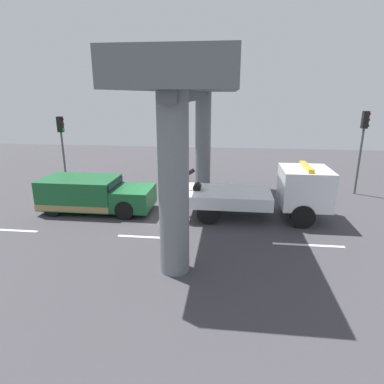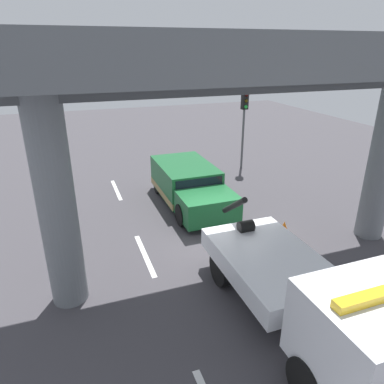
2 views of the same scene
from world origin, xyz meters
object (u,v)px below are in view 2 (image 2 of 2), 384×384
(tow_truck_white, at_px, (318,299))
(traffic_cone_orange, at_px, (284,230))
(traffic_light_near, at_px, (244,113))
(towed_van_green, at_px, (189,186))

(tow_truck_white, distance_m, traffic_cone_orange, 4.86)
(traffic_light_near, bearing_deg, towed_van_green, -50.82)
(tow_truck_white, bearing_deg, traffic_cone_orange, 154.20)
(tow_truck_white, height_order, traffic_cone_orange, tow_truck_white)
(tow_truck_white, height_order, towed_van_green, tow_truck_white)
(tow_truck_white, relative_size, towed_van_green, 1.40)
(tow_truck_white, bearing_deg, traffic_light_near, 159.92)
(traffic_cone_orange, bearing_deg, traffic_light_near, 163.38)
(towed_van_green, distance_m, traffic_cone_orange, 4.55)
(towed_van_green, xyz_separation_m, traffic_cone_orange, (4.02, 2.08, -0.47))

